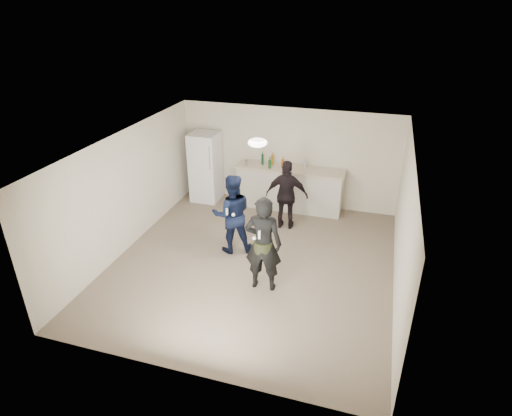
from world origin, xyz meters
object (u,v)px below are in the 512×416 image
(man, at_px, (232,214))
(spectator, at_px, (287,195))
(shaker, at_px, (246,162))
(fridge, at_px, (206,167))
(woman, at_px, (263,244))
(counter, at_px, (289,189))

(man, xyz_separation_m, spectator, (0.86, 1.30, -0.04))
(shaker, xyz_separation_m, spectator, (1.26, -0.86, -0.35))
(fridge, relative_size, shaker, 10.59)
(shaker, distance_m, woman, 3.52)
(counter, distance_m, woman, 3.41)
(shaker, relative_size, man, 0.10)
(fridge, height_order, man, fridge)
(shaker, bearing_deg, fridge, 176.35)
(counter, bearing_deg, spectator, -81.07)
(shaker, distance_m, spectator, 1.57)
(shaker, xyz_separation_m, woman, (1.37, -3.23, -0.25))
(man, relative_size, woman, 0.93)
(fridge, height_order, spectator, fridge)
(counter, xyz_separation_m, spectator, (0.16, -1.01, 0.30))
(spectator, bearing_deg, shaker, -39.65)
(woman, relative_size, spectator, 1.12)
(man, bearing_deg, spectator, -147.42)
(woman, bearing_deg, fridge, -56.62)
(counter, height_order, fridge, fridge)
(fridge, relative_size, spectator, 1.10)
(fridge, distance_m, shaker, 1.16)
(spectator, bearing_deg, woman, 87.67)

